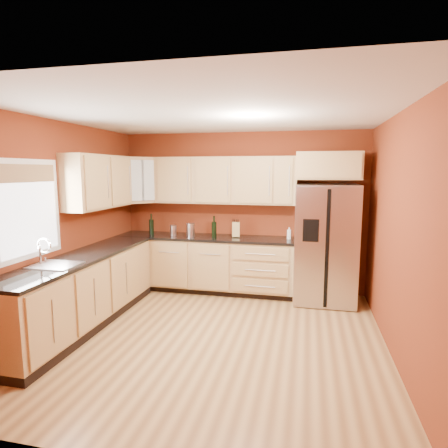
{
  "coord_description": "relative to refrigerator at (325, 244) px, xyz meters",
  "views": [
    {
      "loc": [
        1.07,
        -4.09,
        1.98
      ],
      "look_at": [
        -0.05,
        0.9,
        1.25
      ],
      "focal_mm": 30.0,
      "sensor_mm": 36.0,
      "label": 1
    }
  ],
  "objects": [
    {
      "name": "upper_cabinets_left",
      "position": [
        -3.19,
        -0.9,
        0.94
      ],
      "size": [
        0.33,
        1.35,
        0.75
      ],
      "primitive_type": "cube",
      "color": "#A58450",
      "rests_on": "wall_left"
    },
    {
      "name": "wall_back",
      "position": [
        -1.35,
        0.38,
        0.41
      ],
      "size": [
        4.0,
        0.04,
        2.6
      ],
      "primitive_type": "cube",
      "color": "maroon",
      "rests_on": "floor"
    },
    {
      "name": "canister_left",
      "position": [
        -2.42,
        0.01,
        0.12
      ],
      "size": [
        0.11,
        0.11,
        0.18
      ],
      "primitive_type": "cylinder",
      "rotation": [
        0.0,
        0.0,
        0.01
      ],
      "color": "silver",
      "rests_on": "countertop_back"
    },
    {
      "name": "corner_upper_cabinet",
      "position": [
        -3.02,
        0.04,
        0.94
      ],
      "size": [
        0.67,
        0.67,
        0.75
      ],
      "primitive_type": "cube",
      "rotation": [
        0.0,
        0.0,
        0.79
      ],
      "color": "#A58450",
      "rests_on": "wall_back"
    },
    {
      "name": "wall_front",
      "position": [
        -1.35,
        -3.62,
        0.41
      ],
      "size": [
        4.0,
        0.04,
        2.6
      ],
      "primitive_type": "cube",
      "color": "maroon",
      "rests_on": "floor"
    },
    {
      "name": "soap_dispenser",
      "position": [
        -0.55,
        0.12,
        0.12
      ],
      "size": [
        0.07,
        0.07,
        0.18
      ],
      "primitive_type": "cylinder",
      "rotation": [
        0.0,
        0.0,
        0.18
      ],
      "color": "white",
      "rests_on": "countertop_back"
    },
    {
      "name": "canister_right",
      "position": [
        -2.12,
        -0.0,
        0.14
      ],
      "size": [
        0.18,
        0.18,
        0.22
      ],
      "primitive_type": "cylinder",
      "rotation": [
        0.0,
        0.0,
        -0.41
      ],
      "color": "silver",
      "rests_on": "countertop_back"
    },
    {
      "name": "wine_bottle_b",
      "position": [
        -2.82,
        0.06,
        0.2
      ],
      "size": [
        0.09,
        0.09,
        0.35
      ],
      "primitive_type": null,
      "rotation": [
        0.0,
        0.0,
        -0.25
      ],
      "color": "black",
      "rests_on": "countertop_back"
    },
    {
      "name": "over_fridge_cabinet",
      "position": [
        0.0,
        0.07,
        1.16
      ],
      "size": [
        0.92,
        0.6,
        0.4
      ],
      "primitive_type": "cube",
      "color": "#A58450",
      "rests_on": "wall_back"
    },
    {
      "name": "countertop_left",
      "position": [
        -3.04,
        -1.62,
        0.01
      ],
      "size": [
        0.62,
        2.8,
        0.04
      ],
      "primitive_type": "cube",
      "color": "black",
      "rests_on": "base_cabinets_left"
    },
    {
      "name": "sink_faucet",
      "position": [
        -3.04,
        -2.12,
        0.18
      ],
      "size": [
        0.5,
        0.42,
        0.3
      ],
      "primitive_type": null,
      "color": "silver",
      "rests_on": "countertop_left"
    },
    {
      "name": "knife_block",
      "position": [
        -1.4,
        0.12,
        0.15
      ],
      "size": [
        0.14,
        0.13,
        0.24
      ],
      "primitive_type": "cube",
      "rotation": [
        0.0,
        0.0,
        0.19
      ],
      "color": "#A78951",
      "rests_on": "countertop_back"
    },
    {
      "name": "wine_bottle_a",
      "position": [
        -1.73,
        -0.01,
        0.2
      ],
      "size": [
        0.09,
        0.09,
        0.35
      ],
      "primitive_type": null,
      "rotation": [
        0.0,
        0.0,
        0.15
      ],
      "color": "black",
      "rests_on": "countertop_back"
    },
    {
      "name": "base_cabinets_back",
      "position": [
        -1.9,
        0.07,
        -0.45
      ],
      "size": [
        2.9,
        0.6,
        0.88
      ],
      "primitive_type": "cube",
      "color": "#A58450",
      "rests_on": "floor"
    },
    {
      "name": "base_cabinets_left",
      "position": [
        -3.05,
        -1.62,
        -0.45
      ],
      "size": [
        0.6,
        2.8,
        0.88
      ],
      "primitive_type": "cube",
      "color": "#A58450",
      "rests_on": "floor"
    },
    {
      "name": "countertop_back",
      "position": [
        -1.9,
        0.06,
        0.01
      ],
      "size": [
        2.9,
        0.62,
        0.04
      ],
      "primitive_type": "cube",
      "color": "black",
      "rests_on": "base_cabinets_back"
    },
    {
      "name": "wall_right",
      "position": [
        0.65,
        -1.62,
        0.41
      ],
      "size": [
        0.04,
        4.0,
        2.6
      ],
      "primitive_type": "cube",
      "color": "maroon",
      "rests_on": "floor"
    },
    {
      "name": "refrigerator",
      "position": [
        0.0,
        0.0,
        0.0
      ],
      "size": [
        0.9,
        0.75,
        1.78
      ],
      "primitive_type": "cube",
      "color": "silver",
      "rests_on": "floor"
    },
    {
      "name": "ceiling",
      "position": [
        -1.35,
        -1.62,
        1.71
      ],
      "size": [
        4.0,
        4.0,
        0.0
      ],
      "primitive_type": "plane",
      "color": "silver",
      "rests_on": "wall_back"
    },
    {
      "name": "wall_left",
      "position": [
        -3.35,
        -1.62,
        0.41
      ],
      "size": [
        0.04,
        4.0,
        2.6
      ],
      "primitive_type": "cube",
      "color": "maroon",
      "rests_on": "floor"
    },
    {
      "name": "upper_cabinets_back",
      "position": [
        -1.6,
        0.21,
        0.94
      ],
      "size": [
        2.3,
        0.33,
        0.75
      ],
      "primitive_type": "cube",
      "color": "#A58450",
      "rests_on": "wall_back"
    },
    {
      "name": "floor",
      "position": [
        -1.35,
        -1.62,
        -0.89
      ],
      "size": [
        4.0,
        4.0,
        0.0
      ],
      "primitive_type": "plane",
      "color": "olive",
      "rests_on": "ground"
    },
    {
      "name": "window",
      "position": [
        -3.33,
        -2.12,
        0.66
      ],
      "size": [
        0.03,
        0.9,
        1.0
      ],
      "primitive_type": "cube",
      "color": "white",
      "rests_on": "wall_left"
    }
  ]
}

